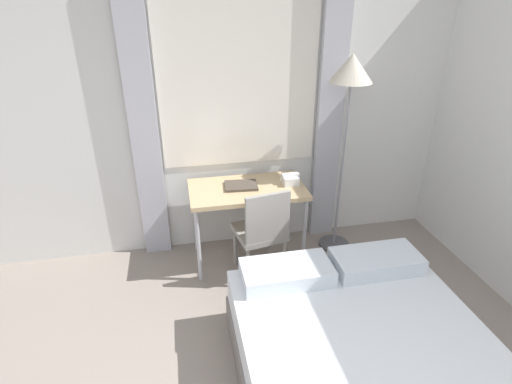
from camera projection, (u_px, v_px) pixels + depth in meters
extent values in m
cube|color=silver|center=(227.00, 110.00, 3.56)|extent=(5.18, 0.05, 2.70)
cube|color=white|center=(239.00, 82.00, 3.44)|extent=(1.40, 0.01, 1.50)
cube|color=#B2B2BC|center=(143.00, 122.00, 3.39)|extent=(0.24, 0.06, 2.60)
cube|color=#B2B2BC|center=(330.00, 112.00, 3.68)|extent=(0.24, 0.06, 2.60)
cube|color=tan|center=(247.00, 190.00, 3.53)|extent=(1.02, 0.58, 0.04)
cylinder|color=#B2B2B7|center=(199.00, 246.00, 3.39)|extent=(0.04, 0.04, 0.71)
cylinder|color=#B2B2B7|center=(304.00, 235.00, 3.56)|extent=(0.04, 0.04, 0.71)
cylinder|color=#B2B2B7|center=(195.00, 218.00, 3.83)|extent=(0.04, 0.04, 0.71)
cylinder|color=#B2B2B7|center=(289.00, 208.00, 3.99)|extent=(0.04, 0.04, 0.71)
cube|color=gray|center=(259.00, 232.00, 3.47)|extent=(0.46, 0.46, 0.05)
cube|color=gray|center=(268.00, 218.00, 3.21)|extent=(0.38, 0.10, 0.42)
cylinder|color=gray|center=(248.00, 268.00, 3.37)|extent=(0.03, 0.03, 0.40)
cylinder|color=gray|center=(285.00, 259.00, 3.48)|extent=(0.03, 0.03, 0.40)
cylinder|color=gray|center=(235.00, 247.00, 3.65)|extent=(0.03, 0.03, 0.40)
cylinder|color=gray|center=(269.00, 239.00, 3.77)|extent=(0.03, 0.03, 0.40)
cube|color=silver|center=(382.00, 381.00, 2.19)|extent=(1.45, 1.95, 0.25)
cube|color=silver|center=(287.00, 273.00, 2.75)|extent=(0.62, 0.32, 0.12)
cube|color=silver|center=(376.00, 261.00, 2.87)|extent=(0.62, 0.32, 0.12)
cylinder|color=#4C4C51|center=(334.00, 244.00, 4.03)|extent=(0.30, 0.30, 0.03)
cylinder|color=gray|center=(341.00, 170.00, 3.67)|extent=(0.02, 0.02, 1.59)
cone|color=beige|center=(352.00, 68.00, 3.27)|extent=(0.36, 0.36, 0.23)
cube|color=white|center=(290.00, 180.00, 3.57)|extent=(0.14, 0.15, 0.07)
cube|color=white|center=(290.00, 175.00, 3.55)|extent=(0.16, 0.05, 0.02)
cube|color=#4C4238|center=(241.00, 186.00, 3.53)|extent=(0.30, 0.23, 0.02)
cube|color=white|center=(241.00, 185.00, 3.52)|extent=(0.28, 0.22, 0.01)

